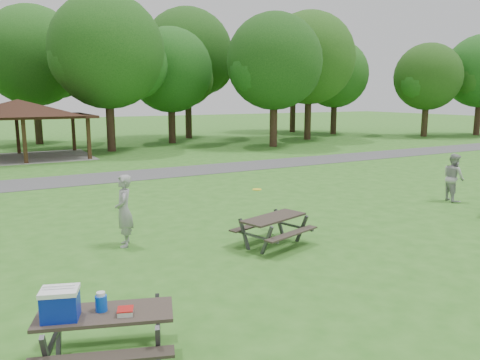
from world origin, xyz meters
name	(u,v)px	position (x,y,z in m)	size (l,w,h in m)	color
ground	(283,261)	(0.00, 0.00, 0.00)	(160.00, 160.00, 0.00)	#317020
asphalt_path	(126,176)	(0.00, 14.00, 0.01)	(120.00, 3.20, 0.02)	#49494C
pavilion	(19,110)	(-4.00, 24.00, 3.06)	(8.60, 7.01, 3.76)	#331C12
tree_row_e	(108,55)	(2.10, 25.03, 6.78)	(8.40, 8.00, 11.02)	#311E15
tree_row_f	(171,73)	(8.09, 28.53, 5.84)	(7.35, 7.00, 9.55)	#301D15
tree_row_g	(275,65)	(14.09, 22.03, 6.33)	(7.77, 7.40, 10.25)	#311F15
tree_row_h	(310,61)	(20.10, 25.53, 7.03)	(8.61, 8.20, 11.37)	#2F1F15
tree_row_i	(336,76)	(26.08, 29.03, 5.91)	(7.14, 6.80, 9.52)	black
tree_row_j	(428,79)	(32.08, 22.53, 5.56)	(6.72, 6.40, 8.96)	#2F2215
tree_deep_b	(35,59)	(-1.90, 33.03, 6.89)	(8.40, 8.00, 11.13)	black
tree_deep_c	(188,57)	(11.10, 32.03, 7.44)	(8.82, 8.40, 11.90)	black
tree_deep_d	(294,67)	(24.10, 33.53, 7.03)	(8.40, 8.00, 11.27)	black
picnic_table_near	(91,317)	(-5.04, -2.37, 0.79)	(2.40, 2.15, 1.38)	#322924
picnic_table_middle	(274,224)	(0.45, 1.15, 0.61)	(2.26, 2.01, 0.83)	#2E2721
frisbee_in_flight	(257,189)	(0.94, 2.83, 1.20)	(0.34, 0.34, 0.02)	yellow
frisbee_thrower	(124,211)	(-3.06, 3.06, 0.97)	(0.71, 0.47, 1.94)	gray
frisbee_catcher	(453,177)	(9.41, 2.35, 0.92)	(0.89, 0.69, 1.83)	#AAAAAD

